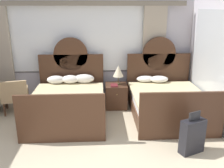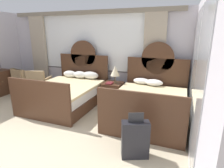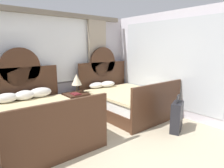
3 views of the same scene
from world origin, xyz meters
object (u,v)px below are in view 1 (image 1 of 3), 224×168
Objects in this scene: nightstand_between_beds at (116,96)px; book_on_nightstand at (114,85)px; table_lamp_on_nightstand at (118,71)px; bed_near_window at (68,103)px; bed_near_mirror at (166,102)px; suitcase_on_floor at (192,136)px; armchair_by_window_left at (15,94)px.

nightstand_between_beds is 2.38× the size of book_on_nightstand.
table_lamp_on_nightstand is 0.38m from book_on_nightstand.
bed_near_mirror is (2.34, -0.01, -0.01)m from bed_near_window.
bed_near_mirror is 1.58m from suitcase_on_floor.
bed_near_mirror is at bearing -27.23° from nightstand_between_beds.
nightstand_between_beds is at bearing 152.77° from bed_near_mirror.
table_lamp_on_nightstand is at bearing 26.92° from bed_near_window.
bed_near_window is 2.50× the size of armchair_by_window_left.
armchair_by_window_left is at bearing 152.29° from suitcase_on_floor.
bed_near_window is at bearing -153.08° from table_lamp_on_nightstand.
suitcase_on_floor is (0.05, -1.58, -0.03)m from bed_near_mirror.
bed_near_window is at bearing -153.33° from nightstand_between_beds.
armchair_by_window_left reaches higher than book_on_nightstand.
bed_near_window reaches higher than suitcase_on_floor.
nightstand_between_beds is 0.77× the size of suitcase_on_floor.
nightstand_between_beds is 2.54m from armchair_by_window_left.
suitcase_on_floor is (1.17, -2.21, -0.63)m from table_lamp_on_nightstand.
table_lamp_on_nightstand is at bearing 51.59° from book_on_nightstand.
book_on_nightstand is 0.32× the size of suitcase_on_floor.
nightstand_between_beds is 0.71× the size of armchair_by_window_left.
armchair_by_window_left is 1.08× the size of suitcase_on_floor.
bed_near_window reaches higher than armchair_by_window_left.
nightstand_between_beds is 0.66m from table_lamp_on_nightstand.
book_on_nightstand is (-0.06, -0.11, 0.32)m from nightstand_between_beds.
bed_near_window is 1.00× the size of bed_near_mirror.
bed_near_window is 4.38× the size of table_lamp_on_nightstand.
suitcase_on_floor is (1.28, -2.07, -0.31)m from book_on_nightstand.
bed_near_window is 2.87m from suitcase_on_floor.
bed_near_mirror is at bearing -0.31° from bed_near_window.
bed_near_mirror is at bearing -5.99° from armchair_by_window_left.
nightstand_between_beds is (1.17, 0.59, -0.06)m from bed_near_window.
book_on_nightstand is (1.11, 0.48, 0.27)m from bed_near_window.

